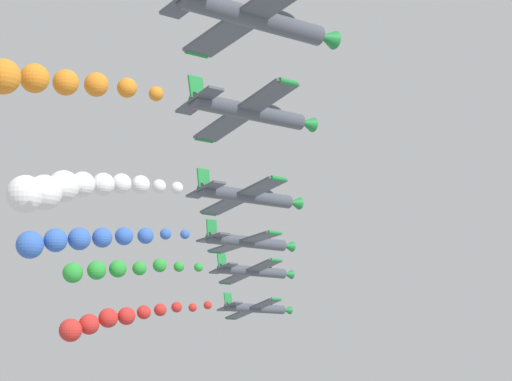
{
  "coord_description": "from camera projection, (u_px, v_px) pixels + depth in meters",
  "views": [
    {
      "loc": [
        63.94,
        -50.91,
        82.87
      ],
      "look_at": [
        0.0,
        0.0,
        98.24
      ],
      "focal_mm": 72.09,
      "sensor_mm": 36.0,
      "label": 1
    }
  ],
  "objects": [
    {
      "name": "airplane_left_inner",
      "position": [
        254.0,
        271.0,
        113.69
      ],
      "size": [
        9.45,
        10.35,
        2.94
      ],
      "rotation": [
        0.0,
        -0.19,
        0.0
      ],
      "color": "#474C56"
    },
    {
      "name": "smoke_trail_right_inner",
      "position": [
        77.0,
        240.0,
        86.97
      ],
      "size": [
        2.71,
        16.56,
        3.73
      ],
      "color": "blue"
    },
    {
      "name": "airplane_left_outer",
      "position": [
        248.0,
        196.0,
        82.76
      ],
      "size": [
        9.49,
        10.35,
        2.82
      ],
      "rotation": [
        0.0,
        -0.17,
        0.0
      ],
      "color": "#474C56"
    },
    {
      "name": "airplane_trailing",
      "position": [
        256.0,
        18.0,
        53.26
      ],
      "size": [
        9.5,
        10.35,
        2.77
      ],
      "rotation": [
        0.0,
        -0.16,
        0.0
      ],
      "color": "#474C56"
    },
    {
      "name": "smoke_trail_left_inner",
      "position": [
        113.0,
        270.0,
        103.63
      ],
      "size": [
        3.2,
        15.53,
        3.03
      ],
      "color": "green"
    },
    {
      "name": "smoke_trail_left_outer",
      "position": [
        66.0,
        189.0,
        70.04
      ],
      "size": [
        5.08,
        15.85,
        4.3
      ],
      "color": "white"
    },
    {
      "name": "smoke_trail_lead",
      "position": [
        108.0,
        321.0,
        115.85
      ],
      "size": [
        3.14,
        19.52,
        5.31
      ],
      "color": "red"
    },
    {
      "name": "airplane_right_outer",
      "position": [
        251.0,
        112.0,
        68.05
      ],
      "size": [
        9.41,
        10.35,
        3.05
      ],
      "rotation": [
        0.0,
        -0.22,
        0.0
      ],
      "color": "#474C56"
    },
    {
      "name": "airplane_lead",
      "position": [
        256.0,
        308.0,
        128.19
      ],
      "size": [
        9.43,
        10.35,
        2.99
      ],
      "rotation": [
        0.0,
        -0.2,
        0.0
      ],
      "color": "#474C56"
    },
    {
      "name": "airplane_right_inner",
      "position": [
        248.0,
        242.0,
        98.02
      ],
      "size": [
        9.55,
        10.35,
        2.48
      ],
      "rotation": [
        0.0,
        -0.09,
        0.0
      ],
      "color": "#474C56"
    }
  ]
}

